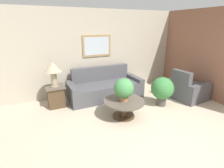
# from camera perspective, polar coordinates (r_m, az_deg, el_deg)

# --- Properties ---
(ground_plane) EXTENTS (20.00, 20.00, 0.00)m
(ground_plane) POSITION_cam_1_polar(r_m,az_deg,el_deg) (3.86, 18.29, -15.88)
(ground_plane) COLOR #BCAD93
(wall_back) EXTENTS (6.79, 0.09, 2.60)m
(wall_back) POSITION_cam_1_polar(r_m,az_deg,el_deg) (5.79, -1.31, 10.54)
(wall_back) COLOR #B2A893
(wall_back) RESTS_ON ground_plane
(wall_right) EXTENTS (0.06, 4.99, 2.60)m
(wall_right) POSITION_cam_1_polar(r_m,az_deg,el_deg) (6.09, 26.87, 8.92)
(wall_right) COLOR brown
(wall_right) RESTS_ON ground_plane
(couch_main) EXTENTS (2.22, 0.93, 0.90)m
(couch_main) POSITION_cam_1_polar(r_m,az_deg,el_deg) (5.37, -2.35, -1.32)
(couch_main) COLOR #4C4C51
(couch_main) RESTS_ON ground_plane
(armchair) EXTENTS (0.94, 1.05, 0.90)m
(armchair) POSITION_cam_1_polar(r_m,az_deg,el_deg) (5.73, 23.21, -1.58)
(armchair) COLOR #4C4C51
(armchair) RESTS_ON ground_plane
(coffee_table) EXTENTS (0.98, 0.98, 0.43)m
(coffee_table) POSITION_cam_1_polar(r_m,az_deg,el_deg) (4.22, 3.91, -6.82)
(coffee_table) COLOR #4C3823
(coffee_table) RESTS_ON ground_plane
(side_table) EXTENTS (0.49, 0.49, 0.58)m
(side_table) POSITION_cam_1_polar(r_m,az_deg,el_deg) (4.99, -17.86, -3.80)
(side_table) COLOR #4C3823
(side_table) RESTS_ON ground_plane
(table_lamp) EXTENTS (0.44, 0.44, 0.66)m
(table_lamp) POSITION_cam_1_polar(r_m,az_deg,el_deg) (4.77, -18.76, 4.66)
(table_lamp) COLOR tan
(table_lamp) RESTS_ON side_table
(potted_plant_on_table) EXTENTS (0.47, 0.47, 0.54)m
(potted_plant_on_table) POSITION_cam_1_polar(r_m,az_deg,el_deg) (4.06, 3.86, -1.58)
(potted_plant_on_table) COLOR #9E6B42
(potted_plant_on_table) RESTS_ON coffee_table
(potted_plant_floor) EXTENTS (0.61, 0.61, 0.81)m
(potted_plant_floor) POSITION_cam_1_polar(r_m,az_deg,el_deg) (4.94, 16.09, -1.64)
(potted_plant_floor) COLOR #4C4742
(potted_plant_floor) RESTS_ON ground_plane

